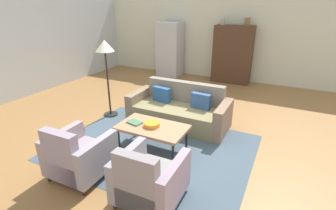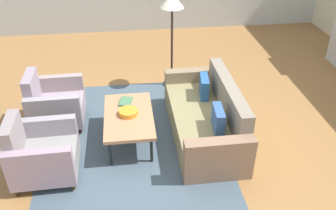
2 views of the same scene
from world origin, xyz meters
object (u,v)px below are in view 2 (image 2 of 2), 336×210
Objects in this scene: coffee_table at (129,117)px; book_stack at (126,101)px; armchair_right at (39,154)px; fruit_bowl at (128,112)px; floor_lamp at (172,10)px; armchair_left at (53,104)px; couch at (208,118)px.

book_stack is (-0.35, -0.03, 0.05)m from coffee_table.
coffee_table is 1.31m from armchair_right.
coffee_table is 0.35m from book_stack.
fruit_bowl is at bearing 5.25° from book_stack.
armchair_right is at bearing -50.16° from book_stack.
floor_lamp reaches higher than fruit_bowl.
armchair_right is at bearing -0.68° from armchair_left.
armchair_left is 1.31m from fruit_bowl.
couch is at bearing 89.53° from fruit_bowl.
couch is 1.75× the size of coffee_table.
floor_lamp is at bearing 145.37° from book_stack.
armchair_right is 3.19m from floor_lamp.
floor_lamp is (-1.62, 0.85, 1.03)m from coffee_table.
coffee_table is at bearing 5.10° from book_stack.
couch is 7.62× the size of fruit_bowl.
floor_lamp is at bearing 152.20° from fruit_bowl.
coffee_table is 1.36× the size of armchair_left.
book_stack is at bearing -174.90° from coffee_table.
couch is 1.28m from book_stack.
floor_lamp is (-1.61, 0.85, 0.96)m from fruit_bowl.
armchair_left and armchair_right have the same top height.
coffee_table is 4.15× the size of book_stack.
book_stack is (-0.34, -0.03, -0.02)m from fruit_bowl.
armchair_right is 1.32m from fruit_bowl.
fruit_bowl is (0.59, 1.17, 0.14)m from armchair_left.
floor_lamp is at bearing 11.66° from couch.
armchair_right reaches higher than book_stack.
couch is at bearing 11.81° from floor_lamp.
book_stack is at bearing 128.58° from armchair_right.
book_stack reaches higher than coffee_table.
fruit_bowl is at bearing -27.80° from floor_lamp.
floor_lamp is (-1.02, 2.01, 1.10)m from armchair_left.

